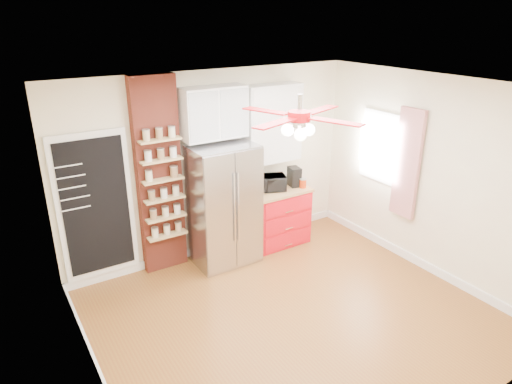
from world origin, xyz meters
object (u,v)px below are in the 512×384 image
fridge (223,205)px  toaster_oven (271,183)px  red_cabinet (277,215)px  ceiling_fan (299,117)px  canister_left (303,184)px  coffee_maker (294,177)px  pantry_jar_oats (149,176)px

fridge → toaster_oven: size_ratio=4.18×
red_cabinet → toaster_oven: bearing=175.2°
ceiling_fan → fridge: bearing=91.8°
red_cabinet → canister_left: size_ratio=7.06×
toaster_oven → canister_left: bearing=0.4°
toaster_oven → coffee_maker: size_ratio=1.41×
coffee_maker → pantry_jar_oats: pantry_jar_oats is taller
toaster_oven → coffee_maker: (0.40, -0.03, 0.03)m
coffee_maker → ceiling_fan: bearing=-114.9°
ceiling_fan → toaster_oven: 2.34m
toaster_oven → pantry_jar_oats: (-1.84, 0.10, 0.42)m
red_cabinet → toaster_oven: toaster_oven is taller
pantry_jar_oats → coffee_maker: bearing=-3.5°
coffee_maker → pantry_jar_oats: size_ratio=2.20×
ceiling_fan → toaster_oven: size_ratio=3.34×
coffee_maker → canister_left: coffee_maker is taller
canister_left → ceiling_fan: bearing=-130.2°
toaster_oven → canister_left: (0.47, -0.17, -0.05)m
fridge → pantry_jar_oats: fridge is taller
red_cabinet → coffee_maker: size_ratio=3.16×
red_cabinet → canister_left: (0.36, -0.17, 0.51)m
red_cabinet → ceiling_fan: (-0.92, -1.68, 1.97)m
pantry_jar_oats → canister_left: bearing=-6.9°
toaster_oven → coffee_maker: bearing=16.0°
ceiling_fan → pantry_jar_oats: ceiling_fan is taller
ceiling_fan → canister_left: bearing=49.8°
coffee_maker → red_cabinet: bearing=-173.6°
ceiling_fan → canister_left: ceiling_fan is taller
toaster_oven → pantry_jar_oats: size_ratio=3.09×
coffee_maker → canister_left: (0.06, -0.14, -0.08)m
pantry_jar_oats → ceiling_fan: bearing=-60.2°
toaster_oven → pantry_jar_oats: bearing=-162.4°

